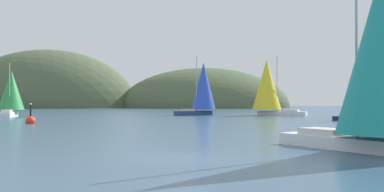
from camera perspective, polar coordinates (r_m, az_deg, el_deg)
name	(u,v)px	position (r m, az deg, el deg)	size (l,w,h in m)	color
ground_plane	(188,158)	(19.00, -0.56, -8.74)	(360.00, 360.00, 0.00)	#385670
headland_center	(206,108)	(153.91, 2.04, -1.64)	(64.63, 44.00, 30.06)	#4C5B3D
headland_left	(49,108)	(163.46, -19.49, -1.54)	(68.27, 44.00, 44.08)	#4C5B3D
sailboat_blue_spinnaker	(205,88)	(74.58, 1.83, 1.21)	(8.52, 7.24, 10.85)	navy
sailboat_green_sail	(14,92)	(73.83, -23.88, 0.53)	(4.87, 7.44, 8.93)	white
sailboat_crimson_sail	(367,86)	(61.19, 23.46, 1.30)	(7.96, 6.02, 9.46)	#191E4C
sailboat_yellow_sail	(270,87)	(73.58, 10.93, 1.31)	(10.22, 7.34, 10.53)	white
channel_buoy	(33,120)	(50.68, -21.54, -3.21)	(1.10, 1.10, 2.64)	red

